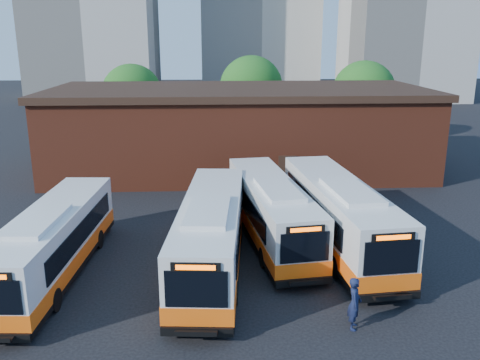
{
  "coord_description": "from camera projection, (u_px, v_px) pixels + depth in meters",
  "views": [
    {
      "loc": [
        -1.91,
        -19.21,
        10.07
      ],
      "look_at": [
        -0.68,
        4.78,
        3.32
      ],
      "focal_mm": 38.0,
      "sensor_mm": 36.0,
      "label": 1
    }
  ],
  "objects": [
    {
      "name": "tree_west",
      "position": [
        132.0,
        94.0,
        50.31
      ],
      "size": [
        6.0,
        6.0,
        7.65
      ],
      "color": "#382314",
      "rests_on": "ground"
    },
    {
      "name": "bus_midwest",
      "position": [
        211.0,
        237.0,
        22.64
      ],
      "size": [
        3.5,
        12.39,
        3.33
      ],
      "rotation": [
        0.0,
        0.0,
        -0.08
      ],
      "color": "silver",
      "rests_on": "ground"
    },
    {
      "name": "bus_east",
      "position": [
        338.0,
        217.0,
        25.04
      ],
      "size": [
        3.73,
        12.73,
        3.42
      ],
      "rotation": [
        0.0,
        0.0,
        0.09
      ],
      "color": "silver",
      "rests_on": "ground"
    },
    {
      "name": "depot_building",
      "position": [
        239.0,
        128.0,
        39.64
      ],
      "size": [
        28.6,
        12.6,
        6.4
      ],
      "color": "maroon",
      "rests_on": "ground"
    },
    {
      "name": "tree_mid",
      "position": [
        251.0,
        88.0,
        52.71
      ],
      "size": [
        6.56,
        6.56,
        8.36
      ],
      "color": "#382314",
      "rests_on": "ground"
    },
    {
      "name": "bus_mideast",
      "position": [
        271.0,
        213.0,
        25.89
      ],
      "size": [
        3.92,
        11.99,
        3.22
      ],
      "rotation": [
        0.0,
        0.0,
        0.13
      ],
      "color": "silver",
      "rests_on": "ground"
    },
    {
      "name": "bus_west",
      "position": [
        53.0,
        245.0,
        21.99
      ],
      "size": [
        3.04,
        11.56,
        3.12
      ],
      "rotation": [
        0.0,
        0.0,
        -0.06
      ],
      "color": "silver",
      "rests_on": "ground"
    },
    {
      "name": "tree_east",
      "position": [
        364.0,
        92.0,
        50.43
      ],
      "size": [
        6.24,
        6.24,
        7.96
      ],
      "color": "#382314",
      "rests_on": "ground"
    },
    {
      "name": "ground",
      "position": [
        262.0,
        287.0,
        21.29
      ],
      "size": [
        220.0,
        220.0,
        0.0
      ],
      "primitive_type": "plane",
      "color": "black"
    },
    {
      "name": "transit_worker",
      "position": [
        354.0,
        303.0,
        18.01
      ],
      "size": [
        0.63,
        0.81,
        1.96
      ],
      "primitive_type": "imported",
      "rotation": [
        0.0,
        0.0,
        1.32
      ],
      "color": "#131A37",
      "rests_on": "ground"
    }
  ]
}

